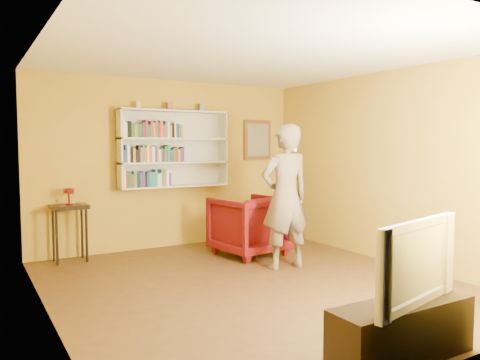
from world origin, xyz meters
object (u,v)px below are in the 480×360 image
(armchair, at_px, (249,225))
(tv_cabinet, at_px, (402,331))
(ruby_lustre, at_px, (69,193))
(television, at_px, (404,261))
(person, at_px, (285,197))
(console_table, at_px, (69,215))
(bookshelf, at_px, (173,149))

(armchair, relative_size, tv_cabinet, 0.78)
(ruby_lustre, height_order, armchair, ruby_lustre)
(tv_cabinet, height_order, television, television)
(armchair, relative_size, person, 0.51)
(console_table, relative_size, television, 0.72)
(armchair, bearing_deg, person, 82.03)
(bookshelf, bearing_deg, television, -90.56)
(tv_cabinet, xyz_separation_m, television, (0.00, 0.00, 0.55))
(person, bearing_deg, tv_cabinet, 78.29)
(ruby_lustre, xyz_separation_m, armchair, (2.42, -0.94, -0.54))
(ruby_lustre, distance_m, armchair, 2.65)
(bookshelf, distance_m, tv_cabinet, 4.86)
(armchair, bearing_deg, television, 69.38)
(bookshelf, relative_size, armchair, 1.83)
(ruby_lustre, bearing_deg, television, -70.39)
(bookshelf, bearing_deg, person, -69.18)
(console_table, distance_m, ruby_lustre, 0.32)
(ruby_lustre, xyz_separation_m, tv_cabinet, (1.60, -4.50, -0.76))
(bookshelf, distance_m, television, 4.73)
(person, height_order, tv_cabinet, person)
(console_table, xyz_separation_m, armchair, (2.42, -0.94, -0.23))
(ruby_lustre, distance_m, television, 4.78)
(bookshelf, xyz_separation_m, television, (-0.05, -4.66, -0.82))
(console_table, distance_m, armchair, 2.60)
(person, bearing_deg, television, 78.29)
(bookshelf, bearing_deg, armchair, -54.84)
(tv_cabinet, bearing_deg, ruby_lustre, 109.61)
(ruby_lustre, distance_m, tv_cabinet, 4.84)
(console_table, xyz_separation_m, television, (1.60, -4.50, 0.10))
(console_table, height_order, person, person)
(armchair, bearing_deg, tv_cabinet, 69.38)
(console_table, relative_size, person, 0.42)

